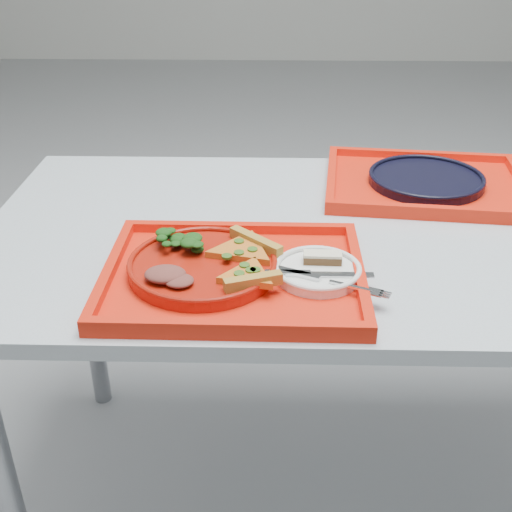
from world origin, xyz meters
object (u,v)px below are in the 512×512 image
tray_main (234,278)px  dinner_plate (203,267)px  tray_far (425,186)px  navy_plate (426,180)px  dessert_bar (322,258)px

tray_main → dinner_plate: bearing=170.2°
tray_far → navy_plate: 0.01m
tray_far → dinner_plate: (-0.47, -0.41, 0.02)m
dinner_plate → dessert_bar: dessert_bar is taller
navy_plate → dessert_bar: dessert_bar is taller
dinner_plate → navy_plate: bearing=40.9°
tray_main → dinner_plate: size_ratio=1.73×
dinner_plate → dessert_bar: (0.21, 0.01, 0.01)m
dinner_plate → navy_plate: 0.63m
tray_far → dinner_plate: dinner_plate is taller
navy_plate → tray_far: bearing=0.0°
tray_main → dessert_bar: (0.15, 0.02, 0.03)m
tray_main → dessert_bar: dessert_bar is taller
dinner_plate → dessert_bar: size_ratio=3.86×
tray_main → dessert_bar: size_ratio=6.68×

